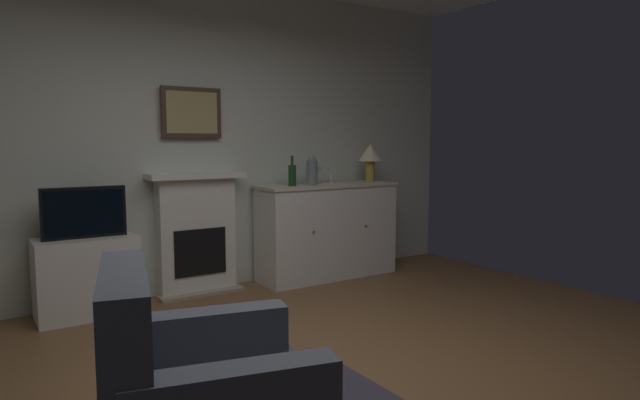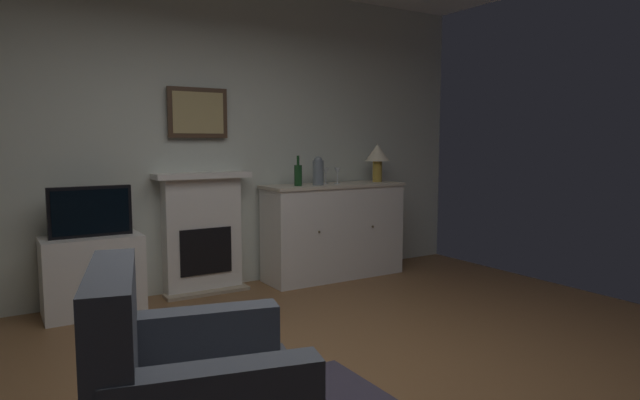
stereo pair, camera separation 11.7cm
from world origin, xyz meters
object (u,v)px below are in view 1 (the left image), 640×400
object	(u,v)px
table_lamp	(370,155)
tv_set	(84,213)
sideboard_cabinet	(327,230)
wine_glass_center	(331,172)
wine_bottle	(292,175)
fireplace_unit	(196,233)
tv_cabinet	(87,277)
framed_picture	(192,113)
wine_glass_left	(319,172)
vase_decorative	(312,171)

from	to	relation	value
table_lamp	tv_set	xyz separation A→B (m)	(-2.85, -0.01, -0.41)
sideboard_cabinet	wine_glass_center	size ratio (longest dim) A/B	8.94
table_lamp	wine_bottle	bearing A→B (deg)	-177.96
wine_bottle	wine_glass_center	distance (m)	0.47
tv_set	wine_bottle	bearing A→B (deg)	-0.82
fireplace_unit	sideboard_cabinet	bearing A→B (deg)	-7.63
table_lamp	wine_bottle	xyz separation A→B (m)	(-0.98, -0.03, -0.17)
table_lamp	tv_cabinet	world-z (taller)	table_lamp
table_lamp	wine_bottle	world-z (taller)	table_lamp
framed_picture	wine_glass_left	xyz separation A→B (m)	(1.25, -0.18, -0.56)
wine_glass_center	sideboard_cabinet	bearing A→B (deg)	169.35
vase_decorative	wine_bottle	bearing A→B (deg)	176.04
sideboard_cabinet	tv_cabinet	world-z (taller)	sideboard_cabinet
framed_picture	tv_cabinet	bearing A→B (deg)	-167.99
sideboard_cabinet	tv_cabinet	size ratio (longest dim) A/B	1.97
framed_picture	wine_glass_center	bearing A→B (deg)	-9.58
sideboard_cabinet	vase_decorative	world-z (taller)	vase_decorative
fireplace_unit	table_lamp	xyz separation A→B (m)	(1.87, -0.18, 0.69)
table_lamp	vase_decorative	world-z (taller)	table_lamp
wine_bottle	tv_cabinet	size ratio (longest dim) A/B	0.39
tv_cabinet	wine_glass_center	bearing A→B (deg)	-0.54
framed_picture	tv_set	bearing A→B (deg)	-166.69
table_lamp	wine_glass_center	bearing A→B (deg)	-179.20
fireplace_unit	vase_decorative	size ratio (longest dim) A/B	3.91
wine_bottle	tv_cabinet	world-z (taller)	wine_bottle
framed_picture	tv_cabinet	size ratio (longest dim) A/B	0.73
table_lamp	wine_glass_left	distance (m)	0.64
table_lamp	tv_set	size ratio (longest dim) A/B	0.65
wine_bottle	tv_set	size ratio (longest dim) A/B	0.47
sideboard_cabinet	wine_glass_left	size ratio (longest dim) A/B	8.94
framed_picture	vase_decorative	bearing A→B (deg)	-13.84
framed_picture	wine_bottle	world-z (taller)	framed_picture
wine_glass_left	wine_glass_center	world-z (taller)	same
tv_set	table_lamp	bearing A→B (deg)	0.17
fireplace_unit	vase_decorative	bearing A→B (deg)	-11.61
wine_glass_center	vase_decorative	world-z (taller)	vase_decorative
framed_picture	sideboard_cabinet	world-z (taller)	framed_picture
sideboard_cabinet	tv_cabinet	distance (m)	2.30
wine_glass_center	vase_decorative	bearing A→B (deg)	-170.43
framed_picture	wine_glass_left	bearing A→B (deg)	-8.32
fireplace_unit	wine_glass_left	distance (m)	1.36
framed_picture	table_lamp	bearing A→B (deg)	-6.78
table_lamp	tv_cabinet	bearing A→B (deg)	179.70
table_lamp	wine_bottle	size ratio (longest dim) A/B	1.38
sideboard_cabinet	tv_set	distance (m)	2.32
vase_decorative	tv_set	world-z (taller)	vase_decorative
wine_glass_center	tv_set	distance (m)	2.35
framed_picture	wine_bottle	xyz separation A→B (m)	(0.89, -0.26, -0.57)
table_lamp	wine_glass_center	size ratio (longest dim) A/B	2.42
vase_decorative	tv_cabinet	xyz separation A→B (m)	(-2.08, 0.06, -0.78)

